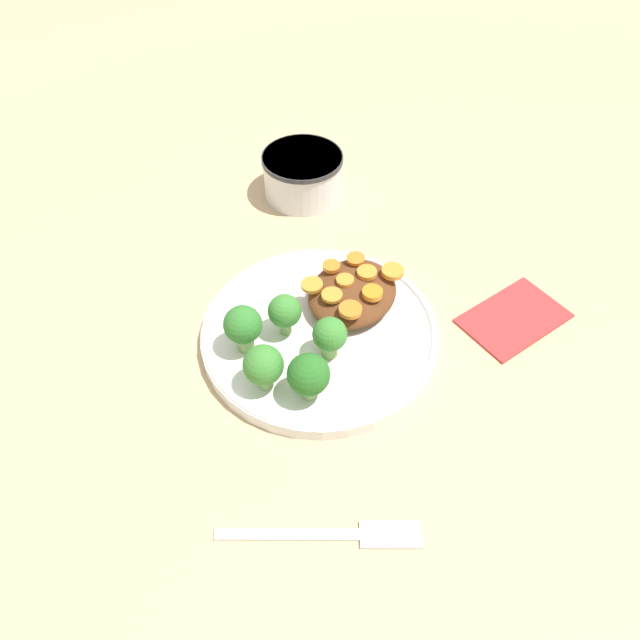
{
  "coord_description": "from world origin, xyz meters",
  "views": [
    {
      "loc": [
        -0.37,
        -0.24,
        0.52
      ],
      "look_at": [
        0.0,
        0.0,
        0.03
      ],
      "focal_mm": 35.0,
      "sensor_mm": 36.0,
      "label": 1
    }
  ],
  "objects_px": {
    "dip_bowl": "(303,173)",
    "fork": "(340,534)",
    "napkin": "(514,317)",
    "plate": "(320,332)"
  },
  "relations": [
    {
      "from": "dip_bowl",
      "to": "fork",
      "type": "bearing_deg",
      "value": -142.56
    },
    {
      "from": "dip_bowl",
      "to": "napkin",
      "type": "height_order",
      "value": "dip_bowl"
    },
    {
      "from": "dip_bowl",
      "to": "napkin",
      "type": "relative_size",
      "value": 0.79
    },
    {
      "from": "plate",
      "to": "napkin",
      "type": "height_order",
      "value": "plate"
    },
    {
      "from": "dip_bowl",
      "to": "napkin",
      "type": "xyz_separation_m",
      "value": [
        -0.06,
        -0.33,
        -0.03
      ]
    },
    {
      "from": "dip_bowl",
      "to": "fork",
      "type": "relative_size",
      "value": 0.67
    },
    {
      "from": "plate",
      "to": "fork",
      "type": "distance_m",
      "value": 0.22
    },
    {
      "from": "napkin",
      "to": "plate",
      "type": "bearing_deg",
      "value": 130.17
    },
    {
      "from": "napkin",
      "to": "fork",
      "type": "bearing_deg",
      "value": 173.84
    },
    {
      "from": "dip_bowl",
      "to": "fork",
      "type": "height_order",
      "value": "dip_bowl"
    }
  ]
}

